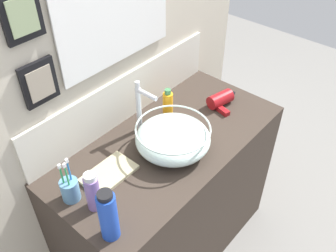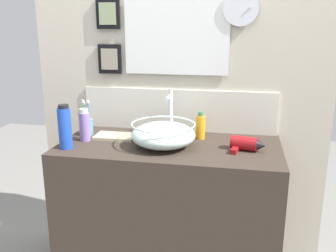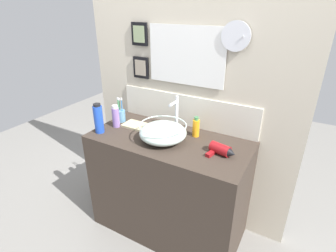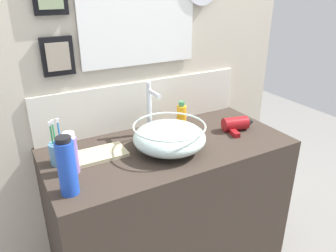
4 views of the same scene
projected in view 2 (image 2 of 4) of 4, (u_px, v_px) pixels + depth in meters
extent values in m
cube|color=#382D26|center=(169.00, 216.00, 2.07)|extent=(1.16, 0.56, 0.83)
cube|color=beige|center=(180.00, 53.00, 2.14)|extent=(1.72, 0.06, 2.57)
cube|color=beige|center=(178.00, 110.00, 2.19)|extent=(1.13, 0.02, 0.24)
cube|color=white|center=(176.00, 37.00, 2.08)|extent=(0.53, 0.01, 0.35)
cube|color=white|center=(176.00, 37.00, 2.07)|extent=(0.59, 0.01, 0.41)
cylinder|color=silver|center=(241.00, 8.00, 1.96)|extent=(0.19, 0.01, 0.19)
cylinder|color=silver|center=(250.00, 8.00, 1.97)|extent=(0.01, 0.06, 0.01)
cube|color=black|center=(108.00, 14.00, 2.11)|extent=(0.14, 0.02, 0.17)
cube|color=gray|center=(107.00, 14.00, 2.11)|extent=(0.10, 0.01, 0.12)
cube|color=black|center=(110.00, 59.00, 2.18)|extent=(0.14, 0.02, 0.17)
cube|color=gray|center=(109.00, 59.00, 2.17)|extent=(0.10, 0.01, 0.12)
ellipsoid|color=silver|center=(163.00, 135.00, 1.91)|extent=(0.33, 0.33, 0.12)
torus|color=silver|center=(163.00, 124.00, 1.90)|extent=(0.33, 0.33, 0.01)
torus|color=#B2B7BC|center=(163.00, 146.00, 1.93)|extent=(0.12, 0.12, 0.01)
cylinder|color=silver|center=(171.00, 115.00, 2.09)|extent=(0.02, 0.02, 0.24)
cylinder|color=silver|center=(169.00, 97.00, 2.01)|extent=(0.02, 0.11, 0.02)
cylinder|color=silver|center=(171.00, 91.00, 2.05)|extent=(0.02, 0.02, 0.03)
cylinder|color=maroon|center=(244.00, 143.00, 1.87)|extent=(0.14, 0.10, 0.07)
cone|color=black|center=(261.00, 145.00, 1.84)|extent=(0.06, 0.07, 0.06)
cube|color=maroon|center=(235.00, 150.00, 1.84)|extent=(0.05, 0.09, 0.02)
cylinder|color=#598CB2|center=(87.00, 127.00, 2.12)|extent=(0.07, 0.07, 0.09)
cylinder|color=blue|center=(89.00, 119.00, 2.10)|extent=(0.01, 0.01, 0.18)
cube|color=white|center=(88.00, 102.00, 2.08)|extent=(0.01, 0.01, 0.02)
cylinder|color=green|center=(85.00, 119.00, 2.12)|extent=(0.01, 0.01, 0.17)
cube|color=white|center=(84.00, 103.00, 2.09)|extent=(0.01, 0.01, 0.02)
cylinder|color=green|center=(84.00, 119.00, 2.09)|extent=(0.01, 0.01, 0.18)
cube|color=white|center=(83.00, 101.00, 2.06)|extent=(0.01, 0.01, 0.02)
cylinder|color=#8C6BB2|center=(85.00, 127.00, 2.01)|extent=(0.06, 0.06, 0.15)
cylinder|color=silver|center=(84.00, 111.00, 1.98)|extent=(0.05, 0.05, 0.02)
cylinder|color=orange|center=(201.00, 127.00, 2.05)|extent=(0.05, 0.05, 0.13)
cylinder|color=#3F7F4C|center=(201.00, 114.00, 2.03)|extent=(0.03, 0.03, 0.02)
cylinder|color=blue|center=(65.00, 129.00, 1.88)|extent=(0.07, 0.07, 0.21)
cylinder|color=black|center=(63.00, 107.00, 1.85)|extent=(0.05, 0.05, 0.02)
cube|color=tan|center=(115.00, 136.00, 2.07)|extent=(0.22, 0.14, 0.02)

